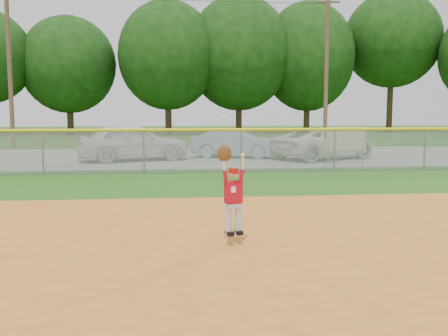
# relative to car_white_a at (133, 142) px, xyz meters

# --- Properties ---
(ground) EXTENTS (120.00, 120.00, 0.00)m
(ground) POSITION_rel_car_white_a_xyz_m (0.72, -14.41, -0.82)
(ground) COLOR #215112
(ground) RESTS_ON ground
(parking_strip) EXTENTS (44.00, 10.00, 0.03)m
(parking_strip) POSITION_rel_car_white_a_xyz_m (0.72, 1.59, -0.81)
(parking_strip) COLOR gray
(parking_strip) RESTS_ON ground
(car_white_a) EXTENTS (5.00, 3.16, 1.59)m
(car_white_a) POSITION_rel_car_white_a_xyz_m (0.00, 0.00, 0.00)
(car_white_a) COLOR white
(car_white_a) RESTS_ON parking_strip
(car_blue) EXTENTS (4.12, 2.41, 1.28)m
(car_blue) POSITION_rel_car_white_a_xyz_m (4.49, 0.87, -0.15)
(car_blue) COLOR #7B9EB8
(car_blue) RESTS_ON parking_strip
(car_white_b) EXTENTS (5.31, 4.19, 1.34)m
(car_white_b) POSITION_rel_car_white_a_xyz_m (8.34, -0.11, -0.12)
(car_white_b) COLOR white
(car_white_b) RESTS_ON parking_strip
(sponsor_sign) EXTENTS (1.67, 0.18, 1.49)m
(sponsor_sign) POSITION_rel_car_white_a_xyz_m (8.58, -2.21, 0.16)
(sponsor_sign) COLOR gray
(sponsor_sign) RESTS_ON ground
(outfield_fence) EXTENTS (40.06, 0.10, 1.55)m
(outfield_fence) POSITION_rel_car_white_a_xyz_m (0.72, -4.41, 0.06)
(outfield_fence) COLOR gray
(outfield_fence) RESTS_ON ground
(power_lines) EXTENTS (19.40, 0.24, 9.00)m
(power_lines) POSITION_rel_car_white_a_xyz_m (1.72, 7.59, 3.85)
(power_lines) COLOR #4C3823
(power_lines) RESTS_ON ground
(tree_line) EXTENTS (62.37, 13.00, 14.43)m
(tree_line) POSITION_rel_car_white_a_xyz_m (1.68, 23.49, 6.71)
(tree_line) COLOR #422D1C
(tree_line) RESTS_ON ground
(ballplayer) EXTENTS (0.47, 0.26, 1.89)m
(ballplayer) POSITION_rel_car_white_a_xyz_m (2.66, -13.78, 0.10)
(ballplayer) COLOR silver
(ballplayer) RESTS_ON ground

